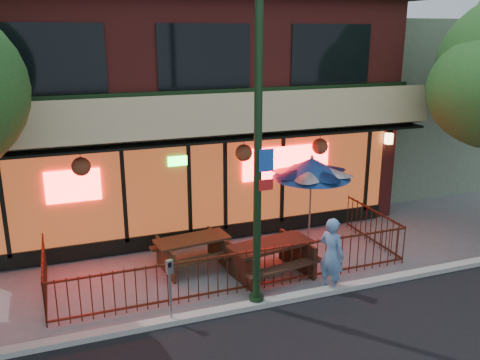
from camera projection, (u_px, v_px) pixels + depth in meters
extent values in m
plane|color=gray|center=(249.00, 296.00, 11.20)|extent=(80.00, 80.00, 0.00)
cube|color=#999993|center=(258.00, 304.00, 10.73)|extent=(80.00, 0.25, 0.12)
cube|color=maroon|center=(171.00, 106.00, 16.77)|extent=(12.00, 8.00, 6.50)
cube|color=#59230F|center=(207.00, 185.00, 13.60)|extent=(11.00, 0.06, 2.60)
cube|color=#FF0C0C|center=(286.00, 162.00, 14.17)|extent=(2.60, 0.04, 0.90)
cube|color=#FF0C0C|center=(73.00, 186.00, 12.31)|extent=(1.30, 0.04, 0.80)
cube|color=#D0BE83|center=(211.00, 117.00, 12.64)|extent=(12.20, 1.33, 1.26)
cube|color=black|center=(52.00, 59.00, 11.47)|extent=(2.40, 0.06, 1.60)
cube|color=black|center=(204.00, 57.00, 12.66)|extent=(2.40, 0.06, 1.60)
cube|color=black|center=(331.00, 55.00, 13.85)|extent=(2.40, 0.06, 1.60)
cube|color=black|center=(208.00, 234.00, 13.97)|extent=(11.00, 0.12, 0.40)
cube|color=#FFC672|center=(389.00, 139.00, 15.06)|extent=(0.18, 0.18, 0.32)
cube|color=gray|center=(390.00, 99.00, 20.28)|extent=(6.00, 7.00, 6.00)
cube|color=#42190E|center=(246.00, 252.00, 11.12)|extent=(8.40, 0.04, 0.04)
cube|color=#42190E|center=(246.00, 287.00, 11.35)|extent=(8.40, 0.04, 0.04)
cube|color=#42190E|center=(42.00, 257.00, 10.89)|extent=(0.04, 2.60, 0.04)
cube|color=#42190E|center=(375.00, 211.00, 13.68)|extent=(0.04, 2.60, 0.04)
cylinder|color=#42190E|center=(246.00, 271.00, 11.24)|extent=(0.02, 0.02, 1.00)
cylinder|color=black|center=(258.00, 144.00, 9.86)|extent=(0.16, 0.16, 7.00)
cylinder|color=black|center=(256.00, 300.00, 10.81)|extent=(0.32, 0.32, 0.20)
cube|color=#194CB2|center=(266.00, 160.00, 9.85)|extent=(0.30, 0.02, 0.45)
cube|color=red|center=(266.00, 185.00, 9.99)|extent=(0.30, 0.02, 0.22)
cube|color=#3C2815|center=(166.00, 259.00, 12.16)|extent=(0.21, 1.29, 0.74)
cube|color=#3C2815|center=(219.00, 248.00, 12.76)|extent=(0.21, 1.29, 0.74)
cube|color=#3C2815|center=(192.00, 239.00, 12.36)|extent=(1.87, 0.95, 0.06)
cube|color=#3C2815|center=(201.00, 259.00, 11.97)|extent=(1.81, 0.48, 0.05)
cube|color=#3C2815|center=(185.00, 243.00, 12.91)|extent=(1.81, 0.48, 0.05)
cube|color=#341D12|center=(242.00, 268.00, 11.61)|extent=(0.31, 1.42, 0.81)
cube|color=#341D12|center=(297.00, 254.00, 12.35)|extent=(0.31, 1.42, 0.81)
cube|color=#341D12|center=(271.00, 245.00, 11.87)|extent=(2.09, 1.15, 0.07)
cube|color=#341D12|center=(285.00, 267.00, 11.46)|extent=(2.00, 0.64, 0.05)
cube|color=#341D12|center=(257.00, 248.00, 12.46)|extent=(2.00, 0.64, 0.05)
cylinder|color=gray|center=(310.00, 202.00, 13.95)|extent=(0.05, 0.05, 2.22)
cone|color=navy|center=(312.00, 168.00, 13.68)|extent=(2.12, 2.12, 0.56)
sphere|color=gray|center=(312.00, 157.00, 13.60)|extent=(0.10, 0.10, 0.10)
imported|color=#5D87BB|center=(332.00, 254.00, 11.25)|extent=(0.63, 0.74, 1.71)
cylinder|color=#96989E|center=(171.00, 298.00, 10.00)|extent=(0.05, 0.05, 1.11)
cube|color=#96989E|center=(169.00, 267.00, 9.81)|extent=(0.15, 0.13, 0.28)
cube|color=black|center=(170.00, 265.00, 9.74)|extent=(0.08, 0.03, 0.10)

